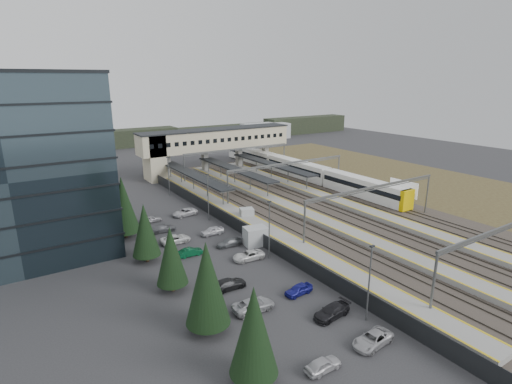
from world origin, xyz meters
TOP-DOWN VIEW (x-y plane):
  - ground at (0.00, 0.00)m, footprint 220.00×220.00m
  - office_building at (-36.00, 12.00)m, footprint 24.30×18.30m
  - conifer_row at (-22.00, -3.86)m, footprint 4.42×49.82m
  - car_park at (-13.39, -6.65)m, footprint 10.65×44.79m
  - lampposts at (-8.00, 1.25)m, footprint 0.50×53.25m
  - fence at (-6.50, 5.00)m, footprint 0.08×90.00m
  - relay_cabin_near at (-7.01, -3.15)m, footprint 3.59×2.88m
  - relay_cabin_far at (-2.49, 6.56)m, footprint 2.73×2.49m
  - rail_corridor at (9.34, 5.00)m, footprint 34.00×90.00m
  - canopies at (7.00, 27.00)m, footprint 23.10×30.00m
  - footbridge at (7.70, 42.00)m, footprint 40.40×6.40m
  - gantries at (12.00, 3.00)m, footprint 28.40×62.28m
  - train at (24.00, 25.51)m, footprint 3.03×63.22m
  - billboard at (25.99, -3.07)m, footprint 0.37×5.97m
  - scrub_east at (45.00, 5.00)m, footprint 34.00×120.00m
  - treeline_far at (23.81, 92.28)m, footprint 170.00×19.00m

SIDE VIEW (x-z plane):
  - ground at x=0.00m, z-range 0.00..0.00m
  - scrub_east at x=45.00m, z-range 0.00..0.06m
  - rail_corridor at x=9.34m, z-range -0.17..0.75m
  - car_park at x=-13.39m, z-range -0.03..1.24m
  - fence at x=-6.50m, z-range 0.00..2.00m
  - relay_cabin_far at x=-2.49m, z-range 0.00..2.06m
  - relay_cabin_near at x=-7.01m, z-range 0.00..2.69m
  - train at x=24.00m, z-range 0.26..4.07m
  - treeline_far at x=23.81m, z-range -0.55..6.45m
  - billboard at x=25.99m, z-range 0.87..5.93m
  - canopies at x=7.00m, z-range 2.28..5.56m
  - lampposts at x=-8.00m, z-range 0.30..8.37m
  - conifer_row at x=-22.00m, z-range 0.09..9.59m
  - gantries at x=12.00m, z-range 2.41..9.58m
  - footbridge at x=7.70m, z-range 2.33..13.53m
  - office_building at x=-36.00m, z-range 0.04..24.34m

